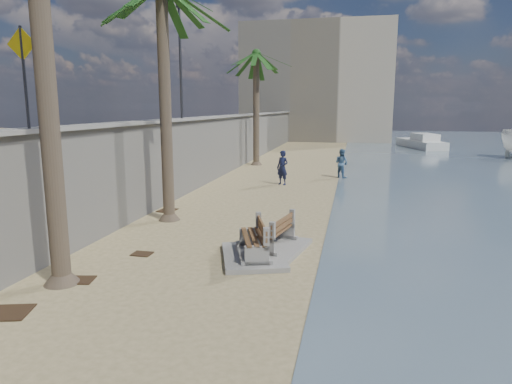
{
  "coord_description": "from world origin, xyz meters",
  "views": [
    {
      "loc": [
        2.79,
        -8.33,
        4.13
      ],
      "look_at": [
        -0.5,
        7.0,
        1.2
      ],
      "focal_mm": 32.0,
      "sensor_mm": 36.0,
      "label": 1
    }
  ],
  "objects": [
    {
      "name": "bench_far",
      "position": [
        0.19,
        3.45,
        0.44
      ],
      "size": [
        2.32,
        2.8,
        1.01
      ],
      "color": "gray",
      "rests_on": "ground_plane"
    },
    {
      "name": "yacht_far",
      "position": [
        9.48,
        41.02,
        0.35
      ],
      "size": [
        4.27,
        8.31,
        1.5
      ],
      "primitive_type": null,
      "rotation": [
        0.0,
        0.0,
        1.84
      ],
      "color": "silver",
      "rests_on": "bay_water"
    },
    {
      "name": "ground_plane",
      "position": [
        0.0,
        0.0,
        0.0
      ],
      "size": [
        140.0,
        140.0,
        0.0
      ],
      "primitive_type": "plane",
      "color": "tan"
    },
    {
      "name": "person_b",
      "position": [
        2.12,
        18.93,
        0.94
      ],
      "size": [
        1.15,
        1.1,
        1.88
      ],
      "primitive_type": "imported",
      "rotation": [
        0.0,
        0.0,
        2.52
      ],
      "color": "#466990",
      "rests_on": "ground_plane"
    },
    {
      "name": "pedestrian_sign",
      "position": [
        -5.0,
        1.5,
        5.15
      ],
      "size": [
        0.78,
        0.07,
        2.4
      ],
      "color": "#2D2D33",
      "rests_on": "wall_cap"
    },
    {
      "name": "debris_a",
      "position": [
        -4.02,
        -0.94,
        0.01
      ],
      "size": [
        1.13,
        1.0,
        0.03
      ],
      "primitive_type": "cube",
      "rotation": [
        0.0,
        0.0,
        3.42
      ],
      "color": "#382616",
      "rests_on": "ground_plane"
    },
    {
      "name": "debris_d",
      "position": [
        -3.0,
        3.14,
        0.01
      ],
      "size": [
        0.56,
        0.45,
        0.03
      ],
      "primitive_type": "cube",
      "rotation": [
        0.0,
        0.0,
        6.27
      ],
      "color": "#382616",
      "rests_on": "ground_plane"
    },
    {
      "name": "bench_near",
      "position": [
        0.65,
        4.32,
        0.43
      ],
      "size": [
        2.0,
        2.59,
        0.97
      ],
      "color": "gray",
      "rests_on": "ground_plane"
    },
    {
      "name": "streetlight",
      "position": [
        -5.1,
        12.0,
        6.64
      ],
      "size": [
        0.28,
        0.28,
        5.12
      ],
      "color": "#2D2D33",
      "rests_on": "wall_cap"
    },
    {
      "name": "seawall",
      "position": [
        -5.2,
        20.0,
        1.75
      ],
      "size": [
        0.45,
        70.0,
        3.5
      ],
      "primitive_type": "cube",
      "color": "gray",
      "rests_on": "ground_plane"
    },
    {
      "name": "end_building",
      "position": [
        -2.0,
        52.0,
        7.0
      ],
      "size": [
        18.0,
        12.0,
        14.0
      ],
      "primitive_type": "cube",
      "color": "#B7AA93",
      "rests_on": "ground_plane"
    },
    {
      "name": "person_a",
      "position": [
        -0.91,
        15.67,
        1.06
      ],
      "size": [
        0.92,
        0.81,
        2.12
      ],
      "primitive_type": "imported",
      "rotation": [
        0.0,
        0.0,
        -0.48
      ],
      "color": "#141837",
      "rests_on": "ground_plane"
    },
    {
      "name": "debris_b",
      "position": [
        -3.59,
        0.97,
        0.01
      ],
      "size": [
        0.78,
        0.68,
        0.03
      ],
      "primitive_type": "cube",
      "rotation": [
        0.0,
        0.0,
        0.2
      ],
      "color": "#382616",
      "rests_on": "ground_plane"
    },
    {
      "name": "palm_back",
      "position": [
        -4.07,
        23.77,
        7.66
      ],
      "size": [
        5.0,
        5.0,
        8.68
      ],
      "color": "brown",
      "rests_on": "ground_plane"
    },
    {
      "name": "wall_cap",
      "position": [
        -5.2,
        20.0,
        3.55
      ],
      "size": [
        0.8,
        70.0,
        0.12
      ],
      "primitive_type": "cube",
      "color": "gray",
      "rests_on": "seawall"
    },
    {
      "name": "debris_c",
      "position": [
        -4.5,
        8.51,
        0.01
      ],
      "size": [
        0.71,
        0.85,
        0.03
      ],
      "primitive_type": "cube",
      "rotation": [
        0.0,
        0.0,
        4.59
      ],
      "color": "#382616",
      "rests_on": "ground_plane"
    }
  ]
}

